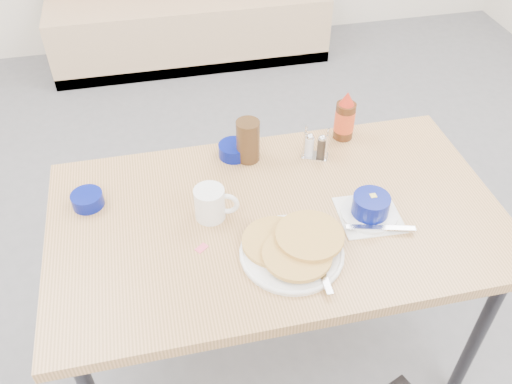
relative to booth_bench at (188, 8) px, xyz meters
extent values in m
cube|color=tan|center=(0.00, -0.06, -0.12)|extent=(1.90, 0.55, 0.45)
cube|color=#2D2D33|center=(0.00, -0.06, -0.31)|extent=(1.90, 0.55, 0.08)
cube|color=tan|center=(0.00, -2.53, 0.39)|extent=(1.40, 0.80, 0.04)
cylinder|color=#2D2D33|center=(0.62, -2.85, 0.01)|extent=(0.04, 0.04, 0.72)
cylinder|color=#2D2D33|center=(-0.62, -2.21, 0.01)|extent=(0.04, 0.04, 0.72)
cylinder|color=#2D2D33|center=(0.62, -2.21, 0.01)|extent=(0.04, 0.04, 0.72)
cylinder|color=white|center=(0.00, -2.70, 0.42)|extent=(0.30, 0.30, 0.01)
cylinder|color=#E9B358|center=(-0.04, -2.66, 0.43)|extent=(0.20, 0.20, 0.01)
cylinder|color=#E9B358|center=(0.01, -2.73, 0.44)|extent=(0.20, 0.20, 0.01)
cylinder|color=#E9B358|center=(0.06, -2.68, 0.46)|extent=(0.20, 0.20, 0.01)
cube|color=silver|center=(0.06, -2.81, 0.43)|extent=(0.02, 0.13, 0.01)
cylinder|color=white|center=(-0.20, -2.50, 0.46)|extent=(0.09, 0.09, 0.11)
cylinder|color=black|center=(-0.20, -2.50, 0.51)|extent=(0.08, 0.08, 0.00)
torus|color=white|center=(-0.15, -2.51, 0.46)|extent=(0.08, 0.04, 0.08)
cube|color=white|center=(0.27, -2.60, 0.41)|extent=(0.19, 0.19, 0.00)
cylinder|color=white|center=(0.27, -2.60, 0.42)|extent=(0.18, 0.18, 0.01)
cylinder|color=#040F6D|center=(0.27, -2.60, 0.46)|extent=(0.11, 0.11, 0.06)
cylinder|color=white|center=(0.27, -2.60, 0.48)|extent=(0.10, 0.10, 0.01)
cube|color=#F4DB60|center=(0.28, -2.59, 0.48)|extent=(0.02, 0.02, 0.01)
cube|color=silver|center=(0.28, -2.67, 0.43)|extent=(0.20, 0.07, 0.01)
cylinder|color=#040F6D|center=(-0.57, -2.36, 0.43)|extent=(0.10, 0.10, 0.04)
cylinder|color=#040F6D|center=(-0.08, -2.22, 0.43)|extent=(0.11, 0.11, 0.05)
cylinder|color=#3E2713|center=(-0.03, -2.24, 0.49)|extent=(0.09, 0.09, 0.15)
cube|color=silver|center=(0.20, -2.28, 0.41)|extent=(0.10, 0.08, 0.00)
cylinder|color=silver|center=(0.15, -2.28, 0.47)|extent=(0.01, 0.01, 0.10)
cylinder|color=silver|center=(0.22, -2.31, 0.47)|extent=(0.01, 0.01, 0.10)
cylinder|color=silver|center=(0.17, -2.25, 0.47)|extent=(0.01, 0.01, 0.10)
cylinder|color=silver|center=(0.24, -2.28, 0.47)|extent=(0.01, 0.01, 0.10)
cylinder|color=silver|center=(0.18, -2.27, 0.45)|extent=(0.03, 0.03, 0.07)
cylinder|color=#3F3326|center=(0.22, -2.29, 0.45)|extent=(0.03, 0.03, 0.07)
cylinder|color=#47230F|center=(0.33, -2.19, 0.48)|extent=(0.07, 0.07, 0.14)
cylinder|color=orange|center=(0.33, -2.19, 0.48)|extent=(0.07, 0.07, 0.08)
cone|color=red|center=(0.33, -2.19, 0.57)|extent=(0.05, 0.05, 0.05)
cube|color=#ED4F6B|center=(-0.25, -2.62, 0.41)|extent=(0.04, 0.04, 0.00)
camera|label=1|loc=(-0.32, -3.69, 1.59)|focal=38.00mm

